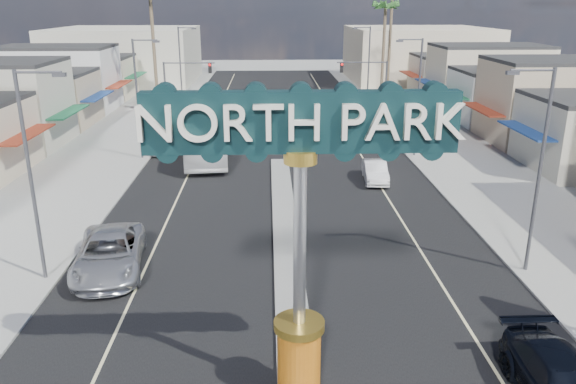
{
  "coord_description": "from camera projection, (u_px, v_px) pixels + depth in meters",
  "views": [
    {
      "loc": [
        -0.84,
        -12.3,
        11.42
      ],
      "look_at": [
        -0.05,
        9.73,
        4.0
      ],
      "focal_mm": 35.0,
      "sensor_mm": 36.0,
      "label": 1
    }
  ],
  "objects": [
    {
      "name": "ground",
      "position": [
        279.0,
        158.0,
        43.73
      ],
      "size": [
        160.0,
        160.0,
        0.0
      ],
      "primitive_type": "plane",
      "color": "gray",
      "rests_on": "ground"
    },
    {
      "name": "road",
      "position": [
        279.0,
        158.0,
        43.73
      ],
      "size": [
        20.0,
        120.0,
        0.01
      ],
      "primitive_type": "cube",
      "color": "black",
      "rests_on": "ground"
    },
    {
      "name": "median_island",
      "position": [
        286.0,
        238.0,
        28.55
      ],
      "size": [
        1.3,
        30.0,
        0.16
      ],
      "primitive_type": "cube",
      "color": "gray",
      "rests_on": "ground"
    },
    {
      "name": "sidewalk_left",
      "position": [
        98.0,
        159.0,
        43.24
      ],
      "size": [
        8.0,
        120.0,
        0.12
      ],
      "primitive_type": "cube",
      "color": "gray",
      "rests_on": "ground"
    },
    {
      "name": "sidewalk_right",
      "position": [
        457.0,
        155.0,
        44.19
      ],
      "size": [
        8.0,
        120.0,
        0.12
      ],
      "primitive_type": "cube",
      "color": "gray",
      "rests_on": "ground"
    },
    {
      "name": "storefront_row_left",
      "position": [
        29.0,
        95.0,
        54.28
      ],
      "size": [
        12.0,
        42.0,
        6.0
      ],
      "primitive_type": "cube",
      "color": "beige",
      "rests_on": "ground"
    },
    {
      "name": "storefront_row_right",
      "position": [
        517.0,
        92.0,
        55.9
      ],
      "size": [
        12.0,
        42.0,
        6.0
      ],
      "primitive_type": "cube",
      "color": "#B7B29E",
      "rests_on": "ground"
    },
    {
      "name": "backdrop_far_left",
      "position": [
        127.0,
        55.0,
        84.33
      ],
      "size": [
        20.0,
        20.0,
        8.0
      ],
      "primitive_type": "cube",
      "color": "#B7B29E",
      "rests_on": "ground"
    },
    {
      "name": "backdrop_far_right",
      "position": [
        417.0,
        55.0,
        85.82
      ],
      "size": [
        20.0,
        20.0,
        8.0
      ],
      "primitive_type": "cube",
      "color": "beige",
      "rests_on": "ground"
    },
    {
      "name": "gateway_sign",
      "position": [
        300.0,
        215.0,
        15.3
      ],
      "size": [
        8.2,
        1.5,
        9.15
      ],
      "color": "#C4600F",
      "rests_on": "median_island"
    },
    {
      "name": "traffic_signal_left",
      "position": [
        183.0,
        80.0,
        55.31
      ],
      "size": [
        5.09,
        0.45,
        6.0
      ],
      "color": "#47474C",
      "rests_on": "ground"
    },
    {
      "name": "traffic_signal_right",
      "position": [
        368.0,
        79.0,
        55.94
      ],
      "size": [
        5.09,
        0.45,
        6.0
      ],
      "color": "#47474C",
      "rests_on": "ground"
    },
    {
      "name": "streetlight_l_near",
      "position": [
        33.0,
        168.0,
        22.82
      ],
      "size": [
        2.03,
        0.22,
        9.0
      ],
      "color": "#47474C",
      "rests_on": "ground"
    },
    {
      "name": "streetlight_l_mid",
      "position": [
        139.0,
        93.0,
        41.76
      ],
      "size": [
        2.03,
        0.22,
        9.0
      ],
      "color": "#47474C",
      "rests_on": "ground"
    },
    {
      "name": "streetlight_l_far",
      "position": [
        182.0,
        63.0,
        62.6
      ],
      "size": [
        2.03,
        0.22,
        9.0
      ],
      "color": "#47474C",
      "rests_on": "ground"
    },
    {
      "name": "streetlight_r_near",
      "position": [
        537.0,
        163.0,
        23.53
      ],
      "size": [
        2.03,
        0.22,
        9.0
      ],
      "color": "#47474C",
      "rests_on": "ground"
    },
    {
      "name": "streetlight_r_mid",
      "position": [
        417.0,
        92.0,
        42.47
      ],
      "size": [
        2.03,
        0.22,
        9.0
      ],
      "color": "#47474C",
      "rests_on": "ground"
    },
    {
      "name": "streetlight_r_far",
      "position": [
        367.0,
        63.0,
        63.31
      ],
      "size": [
        2.03,
        0.22,
        9.0
      ],
      "color": "#47474C",
      "rests_on": "ground"
    },
    {
      "name": "palm_left_far",
      "position": [
        150.0,
        3.0,
        58.57
      ],
      "size": [
        2.6,
        2.6,
        13.1
      ],
      "color": "brown",
      "rests_on": "ground"
    },
    {
      "name": "palm_right_mid",
      "position": [
        385.0,
        11.0,
        65.42
      ],
      "size": [
        2.6,
        2.6,
        12.1
      ],
      "color": "brown",
      "rests_on": "ground"
    },
    {
      "name": "suv_left",
      "position": [
        109.0,
        253.0,
        24.98
      ],
      "size": [
        3.65,
        6.47,
        1.71
      ],
      "primitive_type": "imported",
      "rotation": [
        0.0,
        0.0,
        0.14
      ],
      "color": "#BABABF",
      "rests_on": "ground"
    },
    {
      "name": "car_parked_left",
      "position": [
        167.0,
        143.0,
        45.14
      ],
      "size": [
        2.03,
        4.6,
        1.54
      ],
      "primitive_type": "imported",
      "rotation": [
        0.0,
        0.0,
        -0.05
      ],
      "color": "slate",
      "rests_on": "ground"
    },
    {
      "name": "car_parked_right",
      "position": [
        375.0,
        171.0,
        37.75
      ],
      "size": [
        1.74,
        4.29,
        1.38
      ],
      "primitive_type": "imported",
      "rotation": [
        0.0,
        0.0,
        -0.07
      ],
      "color": "silver",
      "rests_on": "ground"
    },
    {
      "name": "city_bus",
      "position": [
        206.0,
        134.0,
        43.84
      ],
      "size": [
        4.19,
        12.88,
        3.52
      ],
      "primitive_type": "imported",
      "rotation": [
        0.0,
        0.0,
        0.1
      ],
      "color": "silver",
      "rests_on": "ground"
    }
  ]
}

